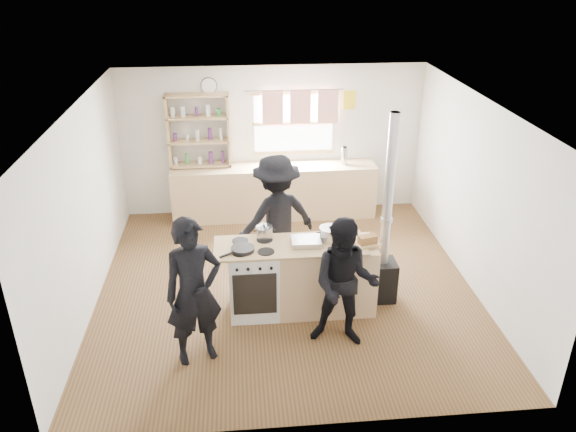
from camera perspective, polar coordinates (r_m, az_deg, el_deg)
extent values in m
cube|color=brown|center=(7.73, -0.19, -7.08)|extent=(5.00, 5.00, 0.01)
cube|color=tan|center=(9.48, -1.40, 2.50)|extent=(3.40, 0.55, 0.90)
cube|color=tan|center=(9.42, -8.82, 5.21)|extent=(1.00, 0.28, 0.03)
cube|color=tan|center=(9.29, -8.98, 7.52)|extent=(1.00, 0.28, 0.03)
cube|color=tan|center=(9.17, -9.16, 9.89)|extent=(1.00, 0.28, 0.03)
cube|color=tan|center=(9.09, -9.31, 12.01)|extent=(1.00, 0.28, 0.03)
cube|color=tan|center=(9.28, -12.04, 8.33)|extent=(0.04, 0.28, 1.20)
cube|color=tan|center=(9.22, -6.05, 8.63)|extent=(0.04, 0.28, 1.20)
cylinder|color=silver|center=(9.41, 5.74, 6.10)|extent=(0.10, 0.10, 0.29)
cube|color=white|center=(7.01, -3.48, -6.55)|extent=(0.60, 0.60, 0.90)
cube|color=#D7AF81|center=(7.08, 3.85, -6.18)|extent=(1.20, 0.60, 0.90)
cube|color=tan|center=(6.79, 0.21, -3.05)|extent=(1.84, 0.64, 0.03)
cylinder|color=black|center=(6.66, -4.61, -3.37)|extent=(0.38, 0.38, 0.05)
cylinder|color=#22541C|center=(6.65, -4.62, -3.26)|extent=(0.25, 0.25, 0.02)
cube|color=silver|center=(6.79, 1.84, -2.62)|extent=(0.36, 0.28, 0.07)
cube|color=brown|center=(6.78, 1.85, -2.46)|extent=(0.31, 0.24, 0.02)
cylinder|color=silver|center=(6.93, -2.41, -1.68)|extent=(0.20, 0.20, 0.14)
cylinder|color=silver|center=(6.89, -2.42, -1.13)|extent=(0.21, 0.21, 0.01)
sphere|color=black|center=(6.89, -2.42, -1.02)|extent=(0.03, 0.03, 0.03)
cylinder|color=silver|center=(6.87, 4.27, -1.88)|extent=(0.25, 0.25, 0.16)
cylinder|color=silver|center=(6.83, 4.30, -1.23)|extent=(0.26, 0.26, 0.01)
sphere|color=black|center=(6.82, 4.30, -1.12)|extent=(0.03, 0.03, 0.03)
cube|color=tan|center=(6.85, 8.05, -2.82)|extent=(0.32, 0.26, 0.02)
cube|color=olive|center=(6.82, 8.08, -2.37)|extent=(0.24, 0.16, 0.10)
cube|color=black|center=(7.43, 9.46, -6.43)|extent=(0.35, 0.35, 0.54)
cylinder|color=#ADADB2|center=(6.86, 10.20, 2.45)|extent=(0.12, 0.12, 1.96)
imported|color=black|center=(6.11, -9.56, -7.65)|extent=(0.73, 0.59, 1.72)
imported|color=black|center=(6.33, 5.82, -6.88)|extent=(0.89, 0.77, 1.57)
imported|color=black|center=(7.59, -1.17, -0.13)|extent=(1.29, 1.03, 1.75)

